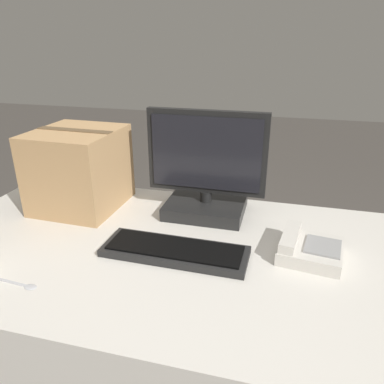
% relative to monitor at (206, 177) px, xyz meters
% --- Properties ---
extents(office_desk, '(1.80, 0.90, 0.76)m').
position_rel_monitor_xyz_m(office_desk, '(0.02, -0.28, -0.52)').
color(office_desk, beige).
rests_on(office_desk, ground_plane).
extents(monitor, '(0.44, 0.24, 0.40)m').
position_rel_monitor_xyz_m(monitor, '(0.00, 0.00, 0.00)').
color(monitor, black).
rests_on(monitor, office_desk).
extents(keyboard, '(0.46, 0.16, 0.03)m').
position_rel_monitor_xyz_m(keyboard, '(-0.03, -0.32, -0.13)').
color(keyboard, black).
rests_on(keyboard, office_desk).
extents(desk_phone, '(0.21, 0.21, 0.07)m').
position_rel_monitor_xyz_m(desk_phone, '(0.38, -0.22, -0.12)').
color(desk_phone, beige).
rests_on(desk_phone, office_desk).
extents(spoon, '(0.15, 0.03, 0.00)m').
position_rel_monitor_xyz_m(spoon, '(-0.39, -0.58, -0.15)').
color(spoon, '#B2B2B7').
rests_on(spoon, office_desk).
extents(cardboard_box, '(0.32, 0.34, 0.31)m').
position_rel_monitor_xyz_m(cardboard_box, '(-0.50, -0.06, 0.01)').
color(cardboard_box, tan).
rests_on(cardboard_box, office_desk).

